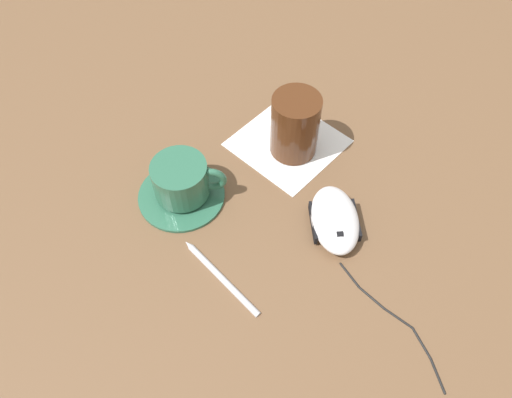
{
  "coord_description": "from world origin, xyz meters",
  "views": [
    {
      "loc": [
        0.43,
        0.09,
        0.6
      ],
      "look_at": [
        0.04,
        -0.01,
        0.03
      ],
      "focal_mm": 35.0,
      "sensor_mm": 36.0,
      "label": 1
    }
  ],
  "objects_px": {
    "coffee_cup": "(182,179)",
    "pen": "(221,276)",
    "drinking_glass": "(295,125)",
    "computer_mouse": "(335,220)",
    "saucer": "(181,194)"
  },
  "relations": [
    {
      "from": "coffee_cup",
      "to": "pen",
      "type": "distance_m",
      "value": 0.15
    },
    {
      "from": "saucer",
      "to": "pen",
      "type": "distance_m",
      "value": 0.15
    },
    {
      "from": "coffee_cup",
      "to": "drinking_glass",
      "type": "relative_size",
      "value": 1.04
    },
    {
      "from": "drinking_glass",
      "to": "pen",
      "type": "height_order",
      "value": "drinking_glass"
    },
    {
      "from": "saucer",
      "to": "coffee_cup",
      "type": "height_order",
      "value": "coffee_cup"
    },
    {
      "from": "drinking_glass",
      "to": "pen",
      "type": "relative_size",
      "value": 0.79
    },
    {
      "from": "drinking_glass",
      "to": "pen",
      "type": "distance_m",
      "value": 0.25
    },
    {
      "from": "coffee_cup",
      "to": "computer_mouse",
      "type": "relative_size",
      "value": 0.83
    },
    {
      "from": "computer_mouse",
      "to": "drinking_glass",
      "type": "height_order",
      "value": "drinking_glass"
    },
    {
      "from": "coffee_cup",
      "to": "pen",
      "type": "relative_size",
      "value": 0.82
    },
    {
      "from": "computer_mouse",
      "to": "pen",
      "type": "distance_m",
      "value": 0.18
    },
    {
      "from": "coffee_cup",
      "to": "drinking_glass",
      "type": "bearing_deg",
      "value": 132.79
    },
    {
      "from": "coffee_cup",
      "to": "drinking_glass",
      "type": "distance_m",
      "value": 0.19
    },
    {
      "from": "saucer",
      "to": "computer_mouse",
      "type": "height_order",
      "value": "computer_mouse"
    },
    {
      "from": "coffee_cup",
      "to": "computer_mouse",
      "type": "distance_m",
      "value": 0.22
    }
  ]
}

